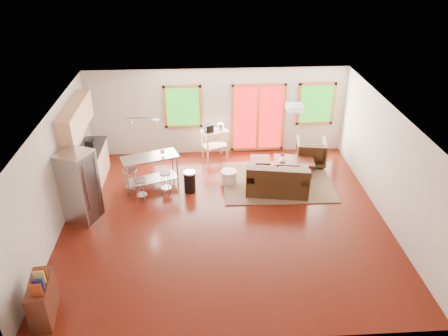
{
  "coord_description": "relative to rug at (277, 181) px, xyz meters",
  "views": [
    {
      "loc": [
        -0.53,
        -8.44,
        6.09
      ],
      "look_at": [
        0.0,
        0.3,
        1.2
      ],
      "focal_mm": 35.0,
      "sensor_mm": 36.0,
      "label": 1
    }
  ],
  "objects": [
    {
      "name": "window_left",
      "position": [
        -2.52,
        1.86,
        1.49
      ],
      "size": [
        1.1,
        0.05,
        1.3
      ],
      "color": "#1B6213",
      "rests_on": "back_wall"
    },
    {
      "name": "book",
      "position": [
        0.59,
        0.21,
        0.55
      ],
      "size": [
        0.24,
        0.06,
        0.32
      ],
      "primitive_type": "imported",
      "rotation": [
        0.0,
        0.0,
        -0.13
      ],
      "color": "maroon",
      "rests_on": "coffee_table"
    },
    {
      "name": "bookshelf",
      "position": [
        -4.87,
        -4.36,
        0.39
      ],
      "size": [
        0.44,
        0.9,
        1.03
      ],
      "rotation": [
        0.0,
        0.0,
        0.12
      ],
      "color": "#3D1A0F",
      "rests_on": "floor"
    },
    {
      "name": "pouf",
      "position": [
        -1.31,
        0.01,
        0.17
      ],
      "size": [
        0.55,
        0.55,
        0.37
      ],
      "primitive_type": "cylinder",
      "rotation": [
        0.0,
        0.0,
        -0.37
      ],
      "color": "beige",
      "rests_on": "floor"
    },
    {
      "name": "loveseat",
      "position": [
        -0.09,
        -0.52,
        0.32
      ],
      "size": [
        1.71,
        1.15,
        0.84
      ],
      "rotation": [
        0.0,
        0.0,
        -0.17
      ],
      "color": "black",
      "rests_on": "floor"
    },
    {
      "name": "french_doors",
      "position": [
        -0.32,
        1.86,
        1.09
      ],
      "size": [
        1.6,
        0.05,
        2.1
      ],
      "color": "red",
      "rests_on": "back_wall"
    },
    {
      "name": "back_wall",
      "position": [
        -1.52,
        1.91,
        1.29
      ],
      "size": [
        7.5,
        0.02,
        2.6
      ],
      "primitive_type": "cube",
      "color": "beige",
      "rests_on": "ground"
    },
    {
      "name": "rug",
      "position": [
        0.0,
        0.0,
        0.0
      ],
      "size": [
        2.95,
        2.29,
        0.03
      ],
      "primitive_type": "cube",
      "rotation": [
        0.0,
        0.0,
        -0.02
      ],
      "color": "#4D5F40",
      "rests_on": "floor"
    },
    {
      "name": "left_wall",
      "position": [
        -5.28,
        -1.6,
        1.29
      ],
      "size": [
        0.02,
        7.0,
        2.6
      ],
      "primitive_type": "cube",
      "color": "beige",
      "rests_on": "ground"
    },
    {
      "name": "bar_stool_c",
      "position": [
        -2.95,
        -0.44,
        0.46
      ],
      "size": [
        0.37,
        0.37,
        0.64
      ],
      "rotation": [
        0.0,
        0.0,
        -0.25
      ],
      "color": "#B7BABC",
      "rests_on": "floor"
    },
    {
      "name": "trash_can",
      "position": [
        -2.35,
        -0.34,
        0.28
      ],
      "size": [
        0.42,
        0.42,
        0.58
      ],
      "rotation": [
        0.0,
        0.0,
        0.42
      ],
      "color": "black",
      "rests_on": "floor"
    },
    {
      "name": "bar_stool_b",
      "position": [
        -3.55,
        -0.74,
        0.46
      ],
      "size": [
        0.35,
        0.35,
        0.63
      ],
      "rotation": [
        0.0,
        0.0,
        -0.19
      ],
      "color": "#B7BABC",
      "rests_on": "floor"
    },
    {
      "name": "cabinets",
      "position": [
        -5.0,
        0.1,
        0.91
      ],
      "size": [
        0.64,
        2.24,
        2.3
      ],
      "color": "tan",
      "rests_on": "floor"
    },
    {
      "name": "floor",
      "position": [
        -1.52,
        -1.6,
        -0.02
      ],
      "size": [
        7.5,
        7.0,
        0.02
      ],
      "primitive_type": "cube",
      "color": "#3D0D07",
      "rests_on": "ground"
    },
    {
      "name": "cup",
      "position": [
        -3.02,
        0.0,
        1.0
      ],
      "size": [
        0.13,
        0.1,
        0.12
      ],
      "primitive_type": "imported",
      "rotation": [
        0.0,
        0.0,
        0.08
      ],
      "color": "silver",
      "rests_on": "island"
    },
    {
      "name": "island",
      "position": [
        -3.35,
        -0.06,
        0.61
      ],
      "size": [
        1.54,
        1.01,
        0.91
      ],
      "rotation": [
        0.0,
        0.0,
        0.33
      ],
      "color": "#B7BABC",
      "rests_on": "floor"
    },
    {
      "name": "ceiling_flush",
      "position": [
        0.08,
        -1.0,
        2.52
      ],
      "size": [
        0.35,
        0.35,
        0.12
      ],
      "primitive_type": "cube",
      "color": "white",
      "rests_on": "ceiling"
    },
    {
      "name": "bar_stool_a",
      "position": [
        -3.84,
        -0.37,
        0.53
      ],
      "size": [
        0.36,
        0.36,
        0.73
      ],
      "rotation": [
        0.0,
        0.0,
        -0.04
      ],
      "color": "#B7BABC",
      "rests_on": "floor"
    },
    {
      "name": "refrigerator",
      "position": [
        -4.83,
        -1.37,
        0.85
      ],
      "size": [
        0.9,
        0.89,
        1.73
      ],
      "rotation": [
        0.0,
        0.0,
        -0.39
      ],
      "color": "#B7BABC",
      "rests_on": "floor"
    },
    {
      "name": "armchair",
      "position": [
        1.12,
        0.96,
        0.41
      ],
      "size": [
        0.92,
        0.88,
        0.84
      ],
      "primitive_type": "imported",
      "rotation": [
        0.0,
        0.0,
        2.98
      ],
      "color": "black",
      "rests_on": "floor"
    },
    {
      "name": "coffee_table",
      "position": [
        0.52,
        0.42,
        0.36
      ],
      "size": [
        1.16,
        0.79,
        0.43
      ],
      "rotation": [
        0.0,
        0.0,
        -0.13
      ],
      "color": "#3D1A0F",
      "rests_on": "floor"
    },
    {
      "name": "right_wall",
      "position": [
        2.24,
        -1.6,
        1.29
      ],
      "size": [
        0.02,
        7.0,
        2.6
      ],
      "primitive_type": "cube",
      "color": "beige",
      "rests_on": "ground"
    },
    {
      "name": "window_right",
      "position": [
        1.38,
        1.86,
        1.49
      ],
      "size": [
        1.1,
        0.05,
        1.3
      ],
      "color": "#1B6213",
      "rests_on": "back_wall"
    },
    {
      "name": "ceiling",
      "position": [
        -1.52,
        -1.6,
        2.6
      ],
      "size": [
        7.5,
        7.0,
        0.02
      ],
      "primitive_type": "cube",
      "color": "silver",
      "rests_on": "ground"
    },
    {
      "name": "kitchen_cart",
      "position": [
        -1.64,
        1.48,
        0.75
      ],
      "size": [
        0.85,
        0.71,
        1.11
      ],
      "rotation": [
        0.0,
        0.0,
        0.39
      ],
      "color": "tan",
      "rests_on": "floor"
    },
    {
      "name": "ottoman",
      "position": [
        -0.38,
        0.68,
        0.17
      ],
      "size": [
        0.59,
        0.59,
        0.36
      ],
      "primitive_type": "cube",
      "rotation": [
        0.0,
        0.0,
        -0.09
      ],
      "color": "black",
      "rests_on": "floor"
    },
    {
      "name": "front_wall",
      "position": [
        -1.52,
        -5.11,
        1.29
      ],
      "size": [
        7.5,
        0.02,
        2.6
      ],
      "primitive_type": "cube",
      "color": "beige",
      "rests_on": "ground"
    },
    {
      "name": "pendant_light",
      "position": [
        -3.42,
        -0.1,
        1.88
      ],
      "size": [
        0.8,
        0.18,
        0.79
      ],
      "color": "gray",
      "rests_on": "ceiling"
    },
    {
      "name": "vase",
      "position": [
        0.18,
        0.34,
        0.49
      ],
      "size": [
        0.21,
        0.22,
        0.29
      ],
      "rotation": [
        0.0,
        0.0,
        -0.31
      ],
      "color": "silver",
      "rests_on": "coffee_table"
    }
  ]
}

